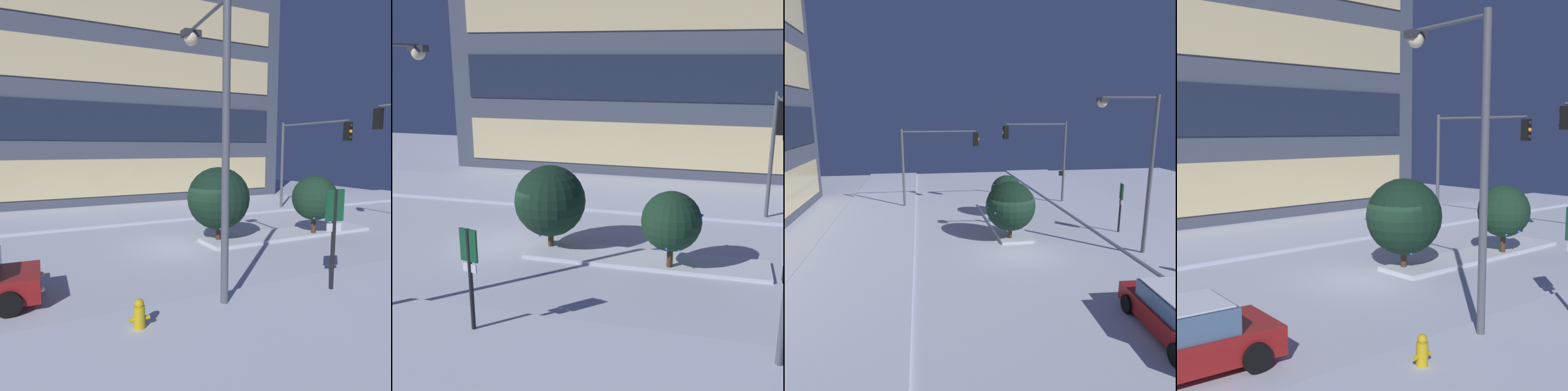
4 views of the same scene
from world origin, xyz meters
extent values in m
plane|color=silver|center=(0.00, 0.00, 0.00)|extent=(52.00, 52.00, 0.00)
cube|color=silver|center=(0.00, 7.99, 0.07)|extent=(52.00, 5.20, 0.14)
cube|color=silver|center=(5.40, -0.26, 0.07)|extent=(9.00, 1.80, 0.14)
cube|color=#F9E09E|center=(2.78, 13.31, 2.04)|extent=(22.38, 0.10, 2.72)
cube|color=#232D42|center=(2.78, 13.31, 6.12)|extent=(22.38, 0.10, 2.72)
cube|color=#F9E09E|center=(2.78, 13.31, 10.20)|extent=(22.38, 0.10, 2.72)
sphere|color=#F9E5B2|center=(-5.88, -2.65, 0.50)|extent=(0.16, 0.16, 0.16)
sphere|color=#F9E5B2|center=(-5.96, -3.91, 0.50)|extent=(0.16, 0.16, 0.16)
cylinder|color=black|center=(-6.63, -2.30, 0.33)|extent=(0.67, 0.26, 0.66)
cylinder|color=black|center=(-6.75, -4.16, 0.33)|extent=(0.67, 0.26, 0.66)
cylinder|color=#565960|center=(10.10, 6.19, 2.95)|extent=(0.18, 0.18, 5.89)
cylinder|color=#565960|center=(10.10, 3.46, 5.69)|extent=(0.12, 5.46, 0.12)
cube|color=black|center=(10.10, 0.73, 5.09)|extent=(0.32, 0.36, 1.00)
sphere|color=black|center=(10.10, 0.54, 5.41)|extent=(0.20, 0.20, 0.20)
sphere|color=orange|center=(10.10, 0.54, 5.09)|extent=(0.20, 0.20, 0.20)
sphere|color=black|center=(10.10, 0.54, 4.77)|extent=(0.20, 0.20, 0.20)
cube|color=black|center=(9.63, -1.50, 5.60)|extent=(0.32, 0.36, 1.00)
sphere|color=black|center=(9.63, -1.31, 5.92)|extent=(0.20, 0.20, 0.20)
sphere|color=orange|center=(9.63, -1.31, 5.60)|extent=(0.20, 0.20, 0.20)
sphere|color=black|center=(9.63, -1.31, 5.28)|extent=(0.20, 0.20, 0.20)
cylinder|color=#565960|center=(-1.65, -6.06, 3.94)|extent=(0.20, 0.20, 7.89)
cylinder|color=#565960|center=(-1.51, -4.76, 7.74)|extent=(0.38, 2.61, 0.10)
cube|color=#333338|center=(-1.37, -3.46, 7.64)|extent=(0.56, 0.36, 0.20)
sphere|color=#F9E5B2|center=(-1.37, -3.46, 7.51)|extent=(0.44, 0.44, 0.44)
cylinder|color=gold|center=(-4.08, -6.43, 0.33)|extent=(0.26, 0.26, 0.65)
sphere|color=gold|center=(-4.08, -6.43, 0.72)|extent=(0.22, 0.22, 0.22)
cylinder|color=gold|center=(-4.26, -6.43, 0.36)|extent=(0.12, 0.10, 0.10)
cylinder|color=gold|center=(-3.90, -6.43, 0.36)|extent=(0.12, 0.10, 0.10)
cylinder|color=#473323|center=(6.39, -0.84, 0.47)|extent=(0.22, 0.22, 0.93)
sphere|color=#193823|center=(6.39, -0.84, 1.84)|extent=(2.13, 2.13, 2.13)
sphere|color=blue|center=(5.97, 0.08, 1.48)|extent=(0.10, 0.10, 0.10)
sphere|color=blue|center=(7.42, -0.82, 2.13)|extent=(0.10, 0.10, 0.10)
sphere|color=blue|center=(7.30, -0.40, 1.46)|extent=(0.10, 0.10, 0.10)
sphere|color=blue|center=(6.60, -0.35, 0.90)|extent=(0.10, 0.10, 0.10)
sphere|color=blue|center=(6.34, -1.61, 1.10)|extent=(0.10, 0.10, 0.10)
sphere|color=blue|center=(6.75, -1.48, 1.06)|extent=(0.10, 0.10, 0.10)
sphere|color=blue|center=(6.15, 0.09, 2.33)|extent=(0.10, 0.10, 0.10)
sphere|color=blue|center=(5.96, -1.30, 0.97)|extent=(0.10, 0.10, 0.10)
cylinder|color=#473323|center=(1.62, 0.04, 0.41)|extent=(0.22, 0.22, 0.82)
sphere|color=black|center=(1.62, 0.04, 1.99)|extent=(2.77, 2.77, 2.77)
sphere|color=blue|center=(1.22, 1.38, 2.08)|extent=(0.10, 0.10, 0.10)
sphere|color=blue|center=(0.71, 1.10, 1.88)|extent=(0.10, 0.10, 0.10)
sphere|color=blue|center=(1.40, -0.57, 0.76)|extent=(0.10, 0.10, 0.10)
sphere|color=blue|center=(1.50, 1.28, 1.36)|extent=(0.10, 0.10, 0.10)
sphere|color=blue|center=(1.55, 1.41, 2.25)|extent=(0.10, 0.10, 0.10)
camera|label=1|loc=(-6.48, -14.20, 4.18)|focal=34.39mm
camera|label=2|loc=(7.95, -18.04, 7.44)|focal=47.20mm
camera|label=3|loc=(-17.78, 4.89, 7.05)|focal=34.04mm
camera|label=4|loc=(-12.33, -14.36, 5.12)|focal=51.59mm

